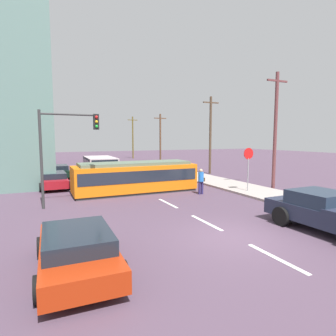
{
  "coord_description": "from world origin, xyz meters",
  "views": [
    {
      "loc": [
        -6.47,
        -8.13,
        3.67
      ],
      "look_at": [
        1.15,
        8.48,
        1.71
      ],
      "focal_mm": 30.03,
      "sensor_mm": 36.0,
      "label": 1
    }
  ],
  "objects_px": {
    "parked_sedan_mid": "(53,180)",
    "utility_pole_far": "(160,138)",
    "pickup_truck_parked": "(331,213)",
    "utility_pole_near": "(275,129)",
    "utility_pole_mid": "(210,134)",
    "utility_pole_distant": "(133,137)",
    "traffic_light_mast": "(65,140)",
    "parked_sedan_furthest": "(48,165)",
    "stop_sign": "(248,160)",
    "pedestrian_crossing": "(201,180)",
    "parked_sedan_near": "(77,249)",
    "streetcar_tram": "(135,177)",
    "city_bus": "(100,166)",
    "parked_sedan_far": "(58,171)"
  },
  "relations": [
    {
      "from": "parked_sedan_mid",
      "to": "utility_pole_far",
      "type": "distance_m",
      "value": 20.85
    },
    {
      "from": "pickup_truck_parked",
      "to": "utility_pole_near",
      "type": "xyz_separation_m",
      "value": [
        5.11,
        8.02,
        3.5
      ]
    },
    {
      "from": "utility_pole_mid",
      "to": "utility_pole_distant",
      "type": "relative_size",
      "value": 1.05
    },
    {
      "from": "traffic_light_mast",
      "to": "parked_sedan_furthest",
      "type": "bearing_deg",
      "value": 91.49
    },
    {
      "from": "stop_sign",
      "to": "traffic_light_mast",
      "type": "height_order",
      "value": "traffic_light_mast"
    },
    {
      "from": "pedestrian_crossing",
      "to": "utility_pole_distant",
      "type": "relative_size",
      "value": 0.22
    },
    {
      "from": "pedestrian_crossing",
      "to": "parked_sedan_near",
      "type": "xyz_separation_m",
      "value": [
        -8.7,
        -7.77,
        -0.32
      ]
    },
    {
      "from": "streetcar_tram",
      "to": "pedestrian_crossing",
      "type": "relative_size",
      "value": 4.92
    },
    {
      "from": "parked_sedan_near",
      "to": "stop_sign",
      "type": "height_order",
      "value": "stop_sign"
    },
    {
      "from": "parked_sedan_mid",
      "to": "utility_pole_distant",
      "type": "bearing_deg",
      "value": 61.5
    },
    {
      "from": "pickup_truck_parked",
      "to": "utility_pole_near",
      "type": "relative_size",
      "value": 0.61
    },
    {
      "from": "parked_sedan_furthest",
      "to": "utility_pole_mid",
      "type": "height_order",
      "value": "utility_pole_mid"
    },
    {
      "from": "pedestrian_crossing",
      "to": "streetcar_tram",
      "type": "bearing_deg",
      "value": 146.47
    },
    {
      "from": "city_bus",
      "to": "traffic_light_mast",
      "type": "bearing_deg",
      "value": -109.83
    },
    {
      "from": "streetcar_tram",
      "to": "city_bus",
      "type": "relative_size",
      "value": 1.58
    },
    {
      "from": "streetcar_tram",
      "to": "utility_pole_far",
      "type": "distance_m",
      "value": 20.99
    },
    {
      "from": "parked_sedan_far",
      "to": "utility_pole_far",
      "type": "height_order",
      "value": "utility_pole_far"
    },
    {
      "from": "parked_sedan_near",
      "to": "parked_sedan_furthest",
      "type": "relative_size",
      "value": 1.08
    },
    {
      "from": "parked_sedan_furthest",
      "to": "utility_pole_mid",
      "type": "relative_size",
      "value": 0.53
    },
    {
      "from": "streetcar_tram",
      "to": "parked_sedan_near",
      "type": "height_order",
      "value": "streetcar_tram"
    },
    {
      "from": "traffic_light_mast",
      "to": "utility_pole_near",
      "type": "bearing_deg",
      "value": -2.76
    },
    {
      "from": "pedestrian_crossing",
      "to": "utility_pole_mid",
      "type": "height_order",
      "value": "utility_pole_mid"
    },
    {
      "from": "utility_pole_mid",
      "to": "city_bus",
      "type": "bearing_deg",
      "value": 169.3
    },
    {
      "from": "pedestrian_crossing",
      "to": "pickup_truck_parked",
      "type": "height_order",
      "value": "pedestrian_crossing"
    },
    {
      "from": "parked_sedan_furthest",
      "to": "utility_pole_far",
      "type": "bearing_deg",
      "value": 9.39
    },
    {
      "from": "pedestrian_crossing",
      "to": "parked_sedan_mid",
      "type": "bearing_deg",
      "value": 143.6
    },
    {
      "from": "pickup_truck_parked",
      "to": "city_bus",
      "type": "bearing_deg",
      "value": 104.55
    },
    {
      "from": "pickup_truck_parked",
      "to": "parked_sedan_near",
      "type": "bearing_deg",
      "value": 175.06
    },
    {
      "from": "traffic_light_mast",
      "to": "utility_pole_near",
      "type": "distance_m",
      "value": 14.04
    },
    {
      "from": "parked_sedan_furthest",
      "to": "utility_pole_mid",
      "type": "distance_m",
      "value": 18.3
    },
    {
      "from": "pedestrian_crossing",
      "to": "pickup_truck_parked",
      "type": "xyz_separation_m",
      "value": [
        0.63,
        -8.58,
        -0.15
      ]
    },
    {
      "from": "parked_sedan_near",
      "to": "parked_sedan_furthest",
      "type": "xyz_separation_m",
      "value": [
        -0.05,
        26.2,
        -0.0
      ]
    },
    {
      "from": "parked_sedan_far",
      "to": "utility_pole_near",
      "type": "bearing_deg",
      "value": -42.63
    },
    {
      "from": "city_bus",
      "to": "pedestrian_crossing",
      "type": "relative_size",
      "value": 3.11
    },
    {
      "from": "pickup_truck_parked",
      "to": "utility_pole_distant",
      "type": "xyz_separation_m",
      "value": [
        5.28,
        41.86,
        3.12
      ]
    },
    {
      "from": "streetcar_tram",
      "to": "parked_sedan_far",
      "type": "distance_m",
      "value": 10.58
    },
    {
      "from": "parked_sedan_far",
      "to": "streetcar_tram",
      "type": "bearing_deg",
      "value": -65.88
    },
    {
      "from": "parked_sedan_far",
      "to": "traffic_light_mast",
      "type": "relative_size",
      "value": 0.81
    },
    {
      "from": "streetcar_tram",
      "to": "parked_sedan_far",
      "type": "height_order",
      "value": "streetcar_tram"
    },
    {
      "from": "pedestrian_crossing",
      "to": "utility_pole_near",
      "type": "distance_m",
      "value": 6.67
    },
    {
      "from": "parked_sedan_furthest",
      "to": "utility_pole_near",
      "type": "xyz_separation_m",
      "value": [
        14.49,
        -18.99,
        3.68
      ]
    },
    {
      "from": "city_bus",
      "to": "parked_sedan_mid",
      "type": "distance_m",
      "value": 6.17
    },
    {
      "from": "parked_sedan_furthest",
      "to": "traffic_light_mast",
      "type": "distance_m",
      "value": 18.56
    },
    {
      "from": "stop_sign",
      "to": "utility_pole_near",
      "type": "xyz_separation_m",
      "value": [
        2.61,
        0.32,
        2.1
      ]
    },
    {
      "from": "city_bus",
      "to": "pickup_truck_parked",
      "type": "bearing_deg",
      "value": -75.45
    },
    {
      "from": "parked_sedan_mid",
      "to": "utility_pole_near",
      "type": "relative_size",
      "value": 0.53
    },
    {
      "from": "city_bus",
      "to": "utility_pole_near",
      "type": "xyz_separation_m",
      "value": [
        10.14,
        -11.39,
        3.22
      ]
    },
    {
      "from": "pedestrian_crossing",
      "to": "parked_sedan_near",
      "type": "height_order",
      "value": "pedestrian_crossing"
    },
    {
      "from": "parked_sedan_far",
      "to": "utility_pole_near",
      "type": "xyz_separation_m",
      "value": [
        13.74,
        -12.64,
        3.67
      ]
    },
    {
      "from": "streetcar_tram",
      "to": "pickup_truck_parked",
      "type": "height_order",
      "value": "streetcar_tram"
    }
  ]
}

